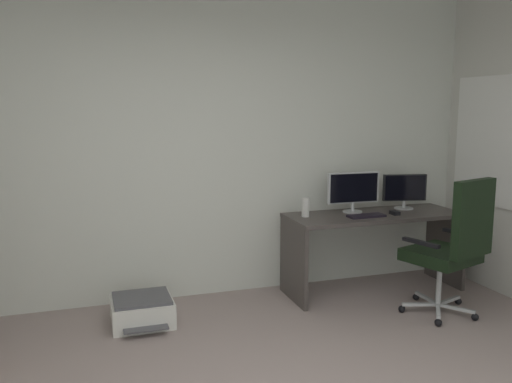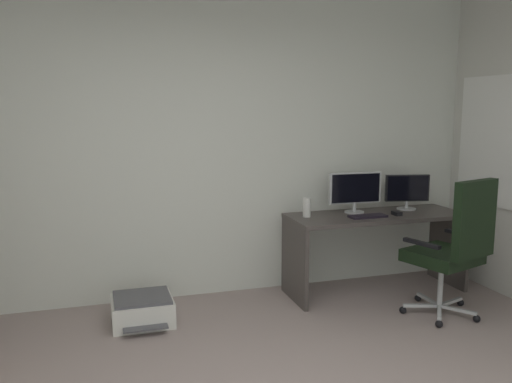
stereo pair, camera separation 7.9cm
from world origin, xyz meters
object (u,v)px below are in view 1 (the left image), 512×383
Objects in this scene: desktop_speaker at (306,207)px; printer at (142,311)px; desk at (374,233)px; computer_mouse at (395,213)px; office_chair at (453,243)px; keyboard at (366,216)px; monitor_secondary at (405,189)px; monitor_main at (353,189)px.

desktop_speaker is 0.33× the size of printer.
computer_mouse is (0.14, -0.10, 0.20)m from desk.
office_chair reaches higher than desktop_speaker.
printer is (-2.41, 0.64, -0.51)m from office_chair.
keyboard reaches higher than printer.
computer_mouse is (-0.24, -0.22, -0.17)m from monitor_secondary.
printer is at bearing -176.94° from desk.
office_chair reaches higher than desk.
monitor_main is 0.31m from keyboard.
desktop_speaker is 0.15× the size of office_chair.
desktop_speaker reaches higher than desk.
office_chair is (0.27, -0.76, 0.07)m from desk.
monitor_main reaches higher than keyboard.
monitor_main reaches higher than printer.
desktop_speaker is at bearing -177.40° from monitor_secondary.
computer_mouse reaches higher than keyboard.
printer is at bearing -180.00° from computer_mouse.
office_chair is at bearing -41.32° from desktop_speaker.
desk is 0.27m from computer_mouse.
office_chair is at bearing -58.79° from keyboard.
computer_mouse is at bearing -0.36° from keyboard.
office_chair reaches higher than computer_mouse.
monitor_main is at bearing 144.67° from computer_mouse.
desk is at bearing -163.41° from monitor_secondary.
office_chair is 2.22× the size of printer.
desk is 0.55m from monitor_secondary.
monitor_secondary is at bearing 82.71° from office_chair.
desktop_speaker is (-0.50, -0.05, -0.13)m from monitor_main.
keyboard is at bearing -19.51° from desktop_speaker.
keyboard is at bearing -86.67° from monitor_main.
keyboard is 0.55m from desktop_speaker.
keyboard is 2.09m from printer.
desk is 3.89× the size of monitor_secondary.
keyboard is 0.29× the size of office_chair.
desktop_speaker is (-1.05, -0.05, -0.10)m from monitor_secondary.
desktop_speaker reaches higher than keyboard.
desktop_speaker is 1.27m from office_chair.
printer is (-2.28, -0.01, -0.65)m from computer_mouse.
desk is at bearing 144.22° from computer_mouse.
monitor_main is at bearing 116.82° from office_chair.
printer is (-2.14, -0.11, -0.44)m from desk.
office_chair reaches higher than printer.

